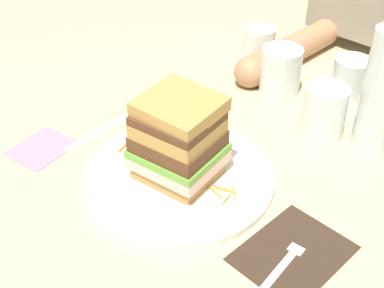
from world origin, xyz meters
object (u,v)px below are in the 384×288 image
fork (285,262)px  empty_tumbler_2 (259,44)px  napkin_dark (293,253)px  empty_tumbler_1 (351,78)px  main_plate (178,176)px  empty_tumbler_0 (281,71)px  napkin_pink (42,148)px  knife (109,126)px  juice_glass (323,115)px  sandwich (178,140)px

fork → empty_tumbler_2: (-0.38, 0.42, 0.03)m
napkin_dark → empty_tumbler_1: bearing=112.0°
main_plate → empty_tumbler_0: (-0.05, 0.32, 0.04)m
empty_tumbler_0 → napkin_pink: 0.46m
napkin_pink → fork: bearing=11.1°
fork → empty_tumbler_0: bearing=128.1°
empty_tumbler_2 → napkin_pink: (-0.05, -0.51, -0.03)m
fork → napkin_pink: fork is taller
napkin_dark → knife: (-0.40, 0.01, 0.00)m
knife → empty_tumbler_1: size_ratio=2.57×
empty_tumbler_0 → fork: bearing=-51.9°
juice_glass → empty_tumbler_1: bearing=103.5°
fork → knife: (-0.41, 0.03, -0.00)m
empty_tumbler_2 → juice_glass: bearing=-30.1°
sandwich → napkin_pink: (-0.22, -0.11, -0.07)m
empty_tumbler_0 → knife: bearing=-113.7°
napkin_dark → fork: fork is taller
sandwich → knife: 0.20m
main_plate → napkin_pink: (-0.22, -0.11, -0.00)m
knife → empty_tumbler_2: empty_tumbler_2 is taller
main_plate → empty_tumbler_0: empty_tumbler_0 is taller
knife → empty_tumbler_2: size_ratio=2.79×
main_plate → empty_tumbler_1: 0.41m
napkin_dark → napkin_pink: 0.44m
fork → empty_tumbler_1: empty_tumbler_1 is taller
main_plate → knife: bearing=176.3°
knife → empty_tumbler_2: (0.02, 0.39, 0.03)m
empty_tumbler_0 → empty_tumbler_1: bearing=37.4°
fork → napkin_pink: size_ratio=1.70×
main_plate → napkin_dark: 0.21m
napkin_dark → empty_tumbler_2: bearing=133.6°
empty_tumbler_1 → empty_tumbler_0: bearing=-142.6°
juice_glass → empty_tumbler_1: size_ratio=1.19×
empty_tumbler_2 → napkin_pink: empty_tumbler_2 is taller
main_plate → empty_tumbler_1: size_ratio=3.73×
napkin_dark → empty_tumbler_0: 0.42m
sandwich → empty_tumbler_1: bearing=82.8°
main_plate → juice_glass: size_ratio=3.13×
empty_tumbler_2 → napkin_pink: 0.51m
juice_glass → empty_tumbler_1: 0.15m
fork → empty_tumbler_0: size_ratio=1.83×
sandwich → napkin_pink: bearing=-154.2°
fork → juice_glass: bearing=115.2°
fork → juice_glass: juice_glass is taller
empty_tumbler_0 → empty_tumbler_1: empty_tumbler_0 is taller
knife → sandwich: bearing=-3.5°
juice_glass → empty_tumbler_0: 0.16m
empty_tumbler_1 → juice_glass: bearing=-76.5°
main_plate → sandwich: size_ratio=2.17×
sandwich → empty_tumbler_0: 0.33m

